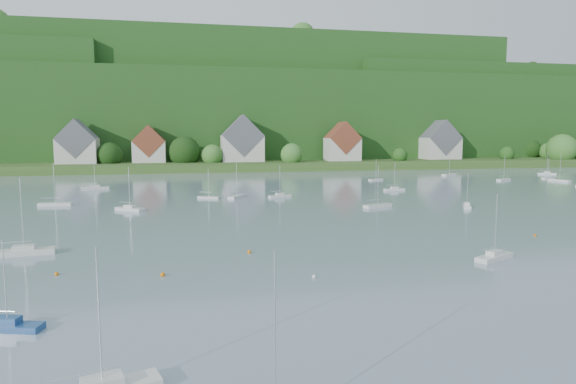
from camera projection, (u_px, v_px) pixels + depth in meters
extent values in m
cube|color=#2D4E1D|center=(227.00, 164.00, 206.72)|extent=(600.00, 60.00, 3.00)
cube|color=#164014|center=(215.00, 122.00, 277.51)|extent=(620.00, 160.00, 40.00)
cube|color=#164014|center=(234.00, 107.00, 273.74)|extent=(240.00, 130.00, 60.00)
cube|color=#164014|center=(496.00, 119.00, 290.12)|extent=(200.00, 110.00, 48.00)
sphere|color=#326926|center=(562.00, 149.00, 215.38)|extent=(12.88, 12.88, 12.88)
sphere|color=black|center=(529.00, 150.00, 232.27)|extent=(10.46, 10.46, 10.46)
sphere|color=#1F4B16|center=(507.00, 154.00, 215.52)|extent=(6.45, 6.45, 6.45)
sphere|color=black|center=(559.00, 150.00, 230.98)|extent=(10.68, 10.68, 10.68)
sphere|color=#326926|center=(212.00, 155.00, 189.18)|extent=(8.19, 8.19, 8.19)
sphere|color=#326926|center=(569.00, 150.00, 227.84)|extent=(10.50, 10.50, 10.50)
sphere|color=#326926|center=(86.00, 158.00, 182.26)|extent=(6.49, 6.49, 6.49)
sphere|color=#326926|center=(342.00, 150.00, 207.84)|extent=(12.16, 12.16, 12.16)
sphere|color=#326926|center=(292.00, 155.00, 191.34)|extent=(8.73, 8.73, 8.73)
sphere|color=black|center=(110.00, 155.00, 183.59)|extent=(9.32, 9.32, 9.32)
sphere|color=#1F4B16|center=(400.00, 155.00, 202.19)|extent=(6.24, 6.24, 6.24)
sphere|color=black|center=(434.00, 152.00, 218.97)|extent=(8.16, 8.16, 8.16)
sphere|color=#326926|center=(548.00, 152.00, 227.99)|extent=(8.09, 8.09, 8.09)
sphere|color=black|center=(185.00, 152.00, 189.39)|extent=(11.92, 11.92, 11.92)
sphere|color=#1F4B16|center=(41.00, 55.00, 245.29)|extent=(10.29, 10.29, 10.29)
sphere|color=black|center=(71.00, 54.00, 237.17)|extent=(7.18, 7.18, 7.18)
sphere|color=#1F4B16|center=(293.00, 44.00, 261.40)|extent=(12.83, 12.83, 12.83)
sphere|color=#326926|center=(131.00, 35.00, 232.97)|extent=(8.18, 8.18, 8.18)
sphere|color=#1F4B16|center=(215.00, 49.00, 277.60)|extent=(12.73, 12.73, 12.73)
sphere|color=#1F4B16|center=(380.00, 44.00, 260.08)|extent=(11.50, 11.50, 11.50)
sphere|color=#1F4B16|center=(322.00, 51.00, 284.95)|extent=(14.65, 14.65, 14.65)
sphere|color=#326926|center=(303.00, 35.00, 238.28)|extent=(11.95, 11.95, 11.95)
sphere|color=#1F4B16|center=(449.00, 45.00, 261.60)|extent=(9.76, 9.76, 9.76)
sphere|color=#326926|center=(123.00, 46.00, 262.77)|extent=(7.07, 7.07, 7.07)
sphere|color=black|center=(210.00, 38.00, 241.42)|extent=(8.21, 8.21, 8.21)
sphere|color=#326926|center=(170.00, 44.00, 260.57)|extent=(12.24, 12.24, 12.24)
sphere|color=#326926|center=(436.00, 46.00, 264.89)|extent=(9.00, 9.00, 9.00)
sphere|color=#1F4B16|center=(400.00, 50.00, 276.77)|extent=(8.03, 8.03, 8.03)
sphere|color=#326926|center=(520.00, 75.00, 293.72)|extent=(9.52, 9.52, 9.52)
sphere|color=#326926|center=(399.00, 70.00, 278.29)|extent=(14.97, 14.97, 14.97)
sphere|color=black|center=(532.00, 69.00, 262.15)|extent=(7.52, 7.52, 7.52)
sphere|color=#1F4B16|center=(363.00, 70.00, 271.52)|extent=(9.78, 9.78, 9.78)
sphere|color=#1F4B16|center=(434.00, 71.00, 278.68)|extent=(12.02, 12.02, 12.02)
sphere|color=black|center=(483.00, 68.00, 264.19)|extent=(11.57, 11.57, 11.57)
sphere|color=#1F4B16|center=(470.00, 63.00, 248.12)|extent=(12.65, 12.65, 12.65)
sphere|color=#326926|center=(500.00, 68.00, 257.77)|extent=(8.28, 8.28, 8.28)
sphere|color=black|center=(501.00, 77.00, 297.83)|extent=(7.47, 7.47, 7.47)
sphere|color=#326926|center=(405.00, 69.00, 267.30)|extent=(9.48, 9.48, 9.48)
sphere|color=black|center=(524.00, 88.00, 309.58)|extent=(8.43, 8.43, 8.43)
sphere|color=#1F4B16|center=(136.00, 77.00, 254.37)|extent=(12.01, 12.01, 12.01)
sphere|color=black|center=(544.00, 82.00, 282.18)|extent=(13.54, 13.54, 13.54)
sphere|color=black|center=(434.00, 81.00, 276.81)|extent=(15.08, 15.08, 15.08)
sphere|color=#326926|center=(404.00, 83.00, 289.96)|extent=(15.99, 15.99, 15.99)
sphere|color=black|center=(208.00, 80.00, 271.41)|extent=(15.72, 15.72, 15.72)
sphere|color=#326926|center=(533.00, 91.00, 344.75)|extent=(14.17, 14.17, 14.17)
sphere|color=#1F4B16|center=(235.00, 81.00, 270.29)|extent=(10.54, 10.54, 10.54)
cube|color=beige|center=(78.00, 151.00, 182.28)|extent=(14.00, 10.00, 9.00)
cube|color=#55545C|center=(77.00, 139.00, 181.76)|extent=(14.00, 10.40, 14.00)
cube|color=beige|center=(149.00, 152.00, 189.33)|extent=(12.00, 9.00, 8.00)
cube|color=brown|center=(149.00, 141.00, 188.86)|extent=(12.00, 9.36, 12.00)
cube|color=beige|center=(242.00, 149.00, 195.30)|extent=(16.00, 11.00, 10.00)
cube|color=#55545C|center=(242.00, 136.00, 194.72)|extent=(16.00, 11.44, 16.00)
cube|color=beige|center=(342.00, 149.00, 201.49)|extent=(13.00, 10.00, 9.00)
cube|color=brown|center=(342.00, 138.00, 200.97)|extent=(13.00, 10.40, 13.00)
cube|color=beige|center=(440.00, 148.00, 214.46)|extent=(15.00, 10.00, 9.00)
cube|color=#55545C|center=(441.00, 138.00, 213.94)|extent=(15.00, 10.40, 15.00)
cube|color=silver|center=(102.00, 382.00, 26.40)|extent=(2.36, 1.75, 0.50)
cylinder|color=silver|center=(99.00, 318.00, 25.99)|extent=(0.10, 0.10, 7.51)
cylinder|color=silver|center=(83.00, 374.00, 25.89)|extent=(3.18, 1.06, 0.08)
cube|color=navy|center=(8.00, 327.00, 35.48)|extent=(5.03, 2.63, 0.48)
cube|color=navy|center=(8.00, 320.00, 35.42)|extent=(1.89, 1.38, 0.50)
cylinder|color=silver|center=(5.00, 282.00, 35.10)|extent=(0.10, 0.10, 6.06)
cylinder|color=silver|center=(275.00, 336.00, 23.01)|extent=(0.10, 0.10, 7.95)
cube|color=silver|center=(494.00, 257.00, 55.36)|extent=(5.51, 3.71, 0.54)
cube|color=silver|center=(495.00, 253.00, 55.29)|extent=(2.16, 1.78, 0.50)
cylinder|color=silver|center=(496.00, 225.00, 54.93)|extent=(0.10, 0.10, 6.74)
cylinder|color=silver|center=(491.00, 248.00, 54.73)|extent=(2.70, 1.37, 0.08)
cube|color=silver|center=(24.00, 252.00, 57.49)|extent=(6.73, 2.61, 0.66)
cube|color=silver|center=(24.00, 247.00, 57.42)|extent=(2.43, 1.55, 0.50)
cylinder|color=silver|center=(22.00, 214.00, 56.98)|extent=(0.10, 0.10, 8.19)
cylinder|color=silver|center=(14.00, 242.00, 57.04)|extent=(3.59, 0.51, 0.08)
sphere|color=orange|center=(163.00, 276.00, 49.01)|extent=(0.48, 0.48, 0.48)
sphere|color=silver|center=(314.00, 278.00, 48.43)|extent=(0.39, 0.39, 0.39)
sphere|color=orange|center=(535.00, 236.00, 68.09)|extent=(0.38, 0.38, 0.38)
sphere|color=orange|center=(249.00, 253.00, 58.45)|extent=(0.48, 0.48, 0.48)
sphere|color=orange|center=(57.00, 275.00, 49.31)|extent=(0.41, 0.41, 0.41)
cube|color=silver|center=(547.00, 174.00, 169.77)|extent=(5.81, 4.02, 0.57)
cube|color=silver|center=(547.00, 172.00, 169.71)|extent=(2.29, 1.91, 0.50)
cylinder|color=silver|center=(547.00, 162.00, 169.33)|extent=(0.10, 0.10, 7.14)
cylinder|color=silver|center=(544.00, 170.00, 169.86)|extent=(2.83, 1.50, 0.08)
cube|color=silver|center=(378.00, 206.00, 94.54)|extent=(6.13, 3.70, 0.59)
cylinder|color=silver|center=(378.00, 185.00, 94.08)|extent=(0.10, 0.10, 7.42)
cylinder|color=silver|center=(374.00, 200.00, 93.92)|extent=(3.07, 1.26, 0.08)
cube|color=silver|center=(548.00, 178.00, 154.25)|extent=(4.93, 2.76, 0.48)
cylinder|color=silver|center=(549.00, 168.00, 153.88)|extent=(0.10, 0.10, 5.95)
cylinder|color=silver|center=(547.00, 174.00, 153.76)|extent=(2.51, 0.90, 0.08)
cube|color=silver|center=(95.00, 188.00, 124.65)|extent=(6.70, 3.49, 0.65)
cube|color=silver|center=(95.00, 186.00, 124.58)|extent=(2.52, 1.83, 0.50)
cylinder|color=silver|center=(94.00, 171.00, 124.14)|extent=(0.10, 0.10, 8.06)
cylinder|color=silver|center=(91.00, 183.00, 124.06)|extent=(3.44, 1.04, 0.08)
cube|color=silver|center=(449.00, 175.00, 165.34)|extent=(6.25, 4.31, 0.61)
cylinder|color=silver|center=(450.00, 162.00, 164.86)|extent=(0.10, 0.10, 7.67)
cylinder|color=silver|center=(448.00, 171.00, 164.63)|extent=(3.04, 1.60, 0.08)
cube|color=silver|center=(467.00, 206.00, 94.67)|extent=(3.35, 4.76, 0.47)
cube|color=silver|center=(467.00, 203.00, 94.62)|extent=(1.58, 1.88, 0.50)
cylinder|color=silver|center=(468.00, 189.00, 94.31)|extent=(0.10, 0.10, 5.86)
cylinder|color=silver|center=(467.00, 201.00, 93.87)|extent=(1.27, 2.32, 0.08)
cube|color=silver|center=(209.00, 197.00, 107.32)|extent=(4.79, 2.96, 0.46)
cylinder|color=silver|center=(208.00, 183.00, 106.96)|extent=(0.10, 0.10, 5.81)
cylinder|color=silver|center=(205.00, 192.00, 107.32)|extent=(2.40, 1.04, 0.08)
cube|color=silver|center=(237.00, 197.00, 108.46)|extent=(4.35, 5.54, 0.56)
cylinder|color=silver|center=(237.00, 179.00, 108.02)|extent=(0.10, 0.10, 6.98)
cylinder|color=silver|center=(235.00, 192.00, 107.54)|extent=(1.74, 2.62, 0.08)
cube|color=silver|center=(280.00, 196.00, 109.30)|extent=(5.32, 2.98, 0.51)
cube|color=silver|center=(280.00, 194.00, 109.24)|extent=(2.02, 1.52, 0.50)
cylinder|color=silver|center=(280.00, 180.00, 108.89)|extent=(0.10, 0.10, 6.41)
cylinder|color=silver|center=(277.00, 191.00, 108.78)|extent=(2.70, 0.97, 0.08)
cube|color=silver|center=(55.00, 204.00, 96.53)|extent=(6.23, 2.19, 0.61)
cylinder|color=silver|center=(54.00, 183.00, 96.05)|extent=(0.10, 0.10, 7.64)
cylinder|color=silver|center=(50.00, 198.00, 96.28)|extent=(3.36, 0.35, 0.08)
cube|color=silver|center=(130.00, 209.00, 90.25)|extent=(5.61, 4.92, 0.59)
cube|color=silver|center=(130.00, 206.00, 90.18)|extent=(2.32, 2.17, 0.50)
cylinder|color=silver|center=(129.00, 187.00, 89.79)|extent=(0.10, 0.10, 7.32)
cylinder|color=silver|center=(126.00, 202.00, 90.50)|extent=(2.58, 2.06, 0.08)
cube|color=silver|center=(559.00, 180.00, 145.33)|extent=(3.73, 6.22, 0.60)
cylinder|color=silver|center=(560.00, 166.00, 144.86)|extent=(0.10, 0.10, 7.52)
cylinder|color=silver|center=(557.00, 176.00, 145.94)|extent=(1.26, 3.12, 0.08)
cube|color=silver|center=(394.00, 190.00, 121.97)|extent=(5.32, 2.07, 0.52)
cube|color=silver|center=(394.00, 188.00, 121.91)|extent=(1.92, 1.23, 0.50)
cylinder|color=silver|center=(395.00, 175.00, 121.56)|extent=(0.10, 0.10, 6.48)
cylinder|color=silver|center=(392.00, 185.00, 121.58)|extent=(2.84, 0.42, 0.08)
cube|color=silver|center=(504.00, 180.00, 148.20)|extent=(5.63, 3.79, 0.55)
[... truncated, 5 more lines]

